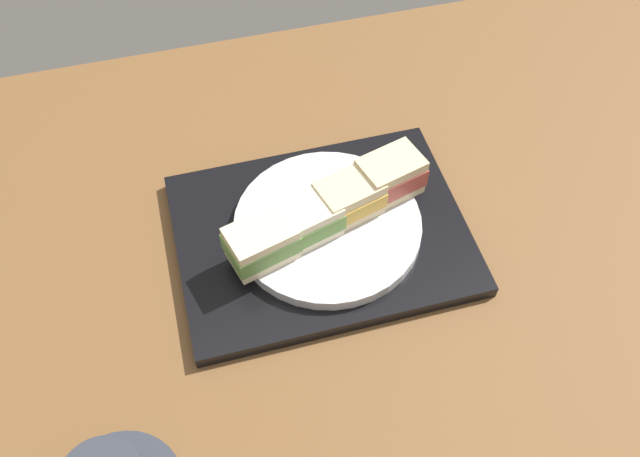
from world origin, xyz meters
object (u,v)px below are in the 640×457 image
(sandwich_nearmost, at_px, (390,176))
(sandwich_farmost, at_px, (261,243))
(sandwich_inner_near, at_px, (349,198))
(sandwich_inner_far, at_px, (306,221))
(sandwich_plate, at_px, (328,225))

(sandwich_nearmost, bearing_deg, sandwich_farmost, 17.88)
(sandwich_farmost, bearing_deg, sandwich_inner_near, -162.12)
(sandwich_inner_far, distance_m, sandwich_farmost, 0.06)
(sandwich_plate, height_order, sandwich_inner_far, sandwich_inner_far)
(sandwich_inner_far, xyz_separation_m, sandwich_farmost, (0.06, 0.02, 0.00))
(sandwich_plate, bearing_deg, sandwich_farmost, 17.88)
(sandwich_nearmost, height_order, sandwich_farmost, sandwich_nearmost)
(sandwich_inner_far, bearing_deg, sandwich_nearmost, -162.12)
(sandwich_plate, bearing_deg, sandwich_inner_near, -162.12)
(sandwich_plate, xyz_separation_m, sandwich_inner_far, (0.03, 0.01, 0.03))
(sandwich_inner_far, relative_size, sandwich_farmost, 0.99)
(sandwich_nearmost, distance_m, sandwich_farmost, 0.19)
(sandwich_plate, relative_size, sandwich_farmost, 2.56)
(sandwich_nearmost, bearing_deg, sandwich_inner_far, 17.88)
(sandwich_plate, distance_m, sandwich_nearmost, 0.10)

